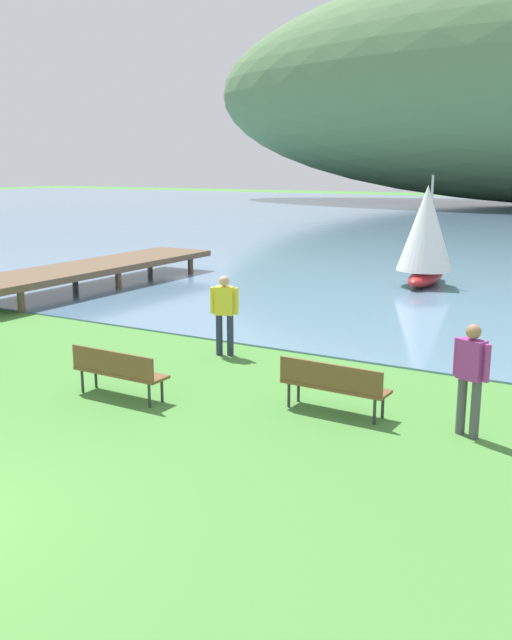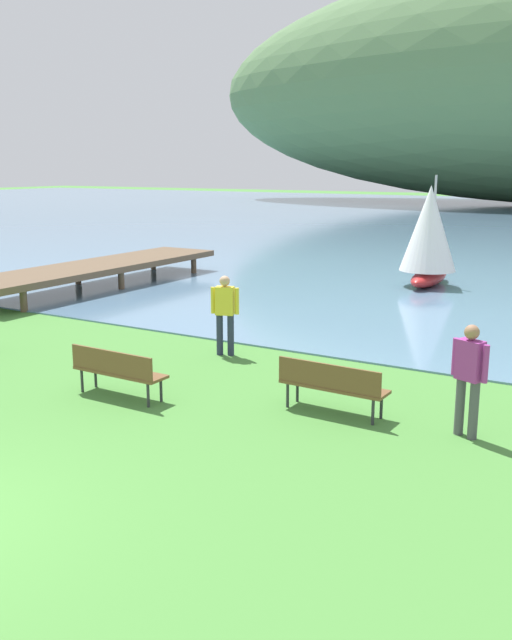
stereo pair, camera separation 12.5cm
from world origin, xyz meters
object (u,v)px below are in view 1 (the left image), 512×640
object	(u,v)px
park_bench_near_camera	(117,369)
person_at_shoreline	(224,310)
person_on_the_grass	(471,373)
sailboat_nearest_to_shore	(426,235)
park_bench_further_along	(333,383)

from	to	relation	value
park_bench_near_camera	person_at_shoreline	distance (m)	3.35
person_on_the_grass	sailboat_nearest_to_shore	world-z (taller)	sailboat_nearest_to_shore
sailboat_nearest_to_shore	person_at_shoreline	bearing A→B (deg)	-96.00
person_on_the_grass	sailboat_nearest_to_shore	bearing A→B (deg)	109.78
person_at_shoreline	person_on_the_grass	xyz separation A→B (m)	(5.59, -2.01, 0.00)
park_bench_near_camera	person_at_shoreline	world-z (taller)	person_at_shoreline
sailboat_nearest_to_shore	person_on_the_grass	bearing A→B (deg)	-70.22
park_bench_near_camera	sailboat_nearest_to_shore	xyz separation A→B (m)	(1.16, 13.80, 1.22)
park_bench_further_along	sailboat_nearest_to_shore	distance (m)	12.92
person_on_the_grass	sailboat_nearest_to_shore	distance (m)	13.29
park_bench_near_camera	person_at_shoreline	bearing A→B (deg)	88.95
park_bench_further_along	person_on_the_grass	xyz separation A→B (m)	(2.12, 0.15, 0.46)
person_at_shoreline	sailboat_nearest_to_shore	world-z (taller)	sailboat_nearest_to_shore
park_bench_near_camera	sailboat_nearest_to_shore	bearing A→B (deg)	85.18
park_bench_further_along	sailboat_nearest_to_shore	world-z (taller)	sailboat_nearest_to_shore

